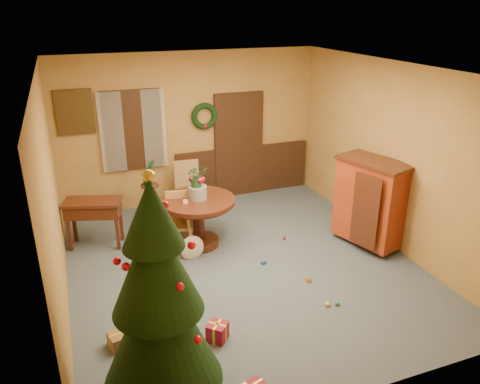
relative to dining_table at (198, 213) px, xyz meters
name	(u,v)px	position (x,y,z in m)	size (l,w,h in m)	color
room_envelope	(203,146)	(0.63, 1.83, 0.54)	(5.50, 5.50, 5.50)	#3D4C59
dining_table	(198,213)	(0.00, 0.00, 0.00)	(1.19, 1.19, 0.82)	black
urn	(198,193)	(0.00, 0.00, 0.35)	(0.29, 0.29, 0.22)	slate
centerpiece_plant	(197,175)	(0.00, 0.00, 0.64)	(0.33, 0.28, 0.36)	#1E4C23
chair_near	(179,219)	(-0.31, 0.04, -0.07)	(0.48, 0.48, 0.94)	#A26840
chair_far	(186,183)	(0.17, 1.44, -0.02)	(0.49, 0.49, 1.04)	#A26840
guitar	(191,233)	(-0.22, -0.38, -0.13)	(0.37, 0.17, 0.87)	beige
plant_stand	(151,201)	(-0.59, 0.95, -0.08)	(0.31, 0.31, 0.80)	black
stand_plant	(149,172)	(-0.59, 0.95, 0.46)	(0.25, 0.21, 0.46)	#19471E
christmas_tree	(158,300)	(-1.21, -2.94, 0.58)	(1.17, 1.17, 2.42)	#382111
writing_desk	(94,212)	(-1.57, 0.58, 0.03)	(0.99, 0.69, 0.80)	black
sideboard	(370,201)	(2.58, -0.94, 0.20)	(0.90, 1.26, 1.45)	#5F150A
gift_a	(124,338)	(-1.49, -2.02, -0.48)	(0.38, 0.31, 0.18)	brown
gift_b	(218,332)	(-0.45, -2.32, -0.46)	(0.30, 0.30, 0.22)	maroon
gift_c	(155,320)	(-1.08, -1.80, -0.50)	(0.33, 0.27, 0.15)	brown
toy_a	(263,263)	(0.74, -0.94, -0.55)	(0.08, 0.05, 0.05)	#264DA7
toy_b	(337,303)	(1.23, -2.24, -0.54)	(0.06, 0.06, 0.06)	#268C43
toy_c	(327,304)	(1.10, -2.21, -0.55)	(0.08, 0.05, 0.05)	gold
toy_d	(284,238)	(1.39, -0.32, -0.54)	(0.06, 0.06, 0.06)	red
toy_e	(309,280)	(1.15, -1.61, -0.55)	(0.08, 0.05, 0.05)	gold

